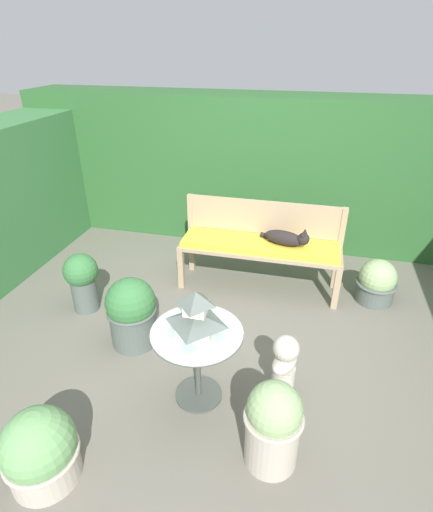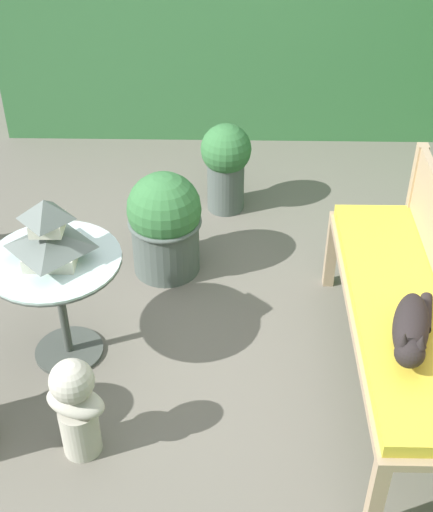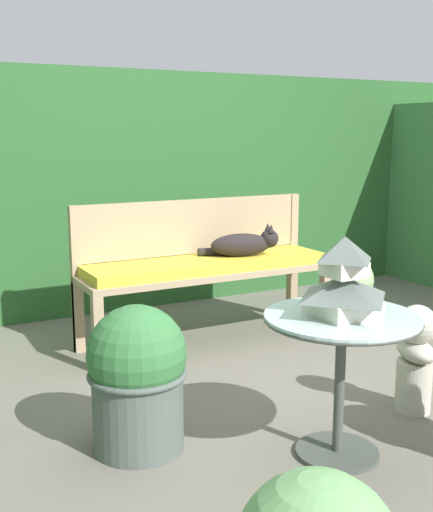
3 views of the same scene
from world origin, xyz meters
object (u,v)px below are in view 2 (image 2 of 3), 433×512
Objects in this scene: garden_bust at (76,406)px; potted_plant_table_far at (165,224)px; garden_bench at (398,315)px; cat at (412,330)px; potted_plant_path_edge at (226,162)px; patio_table at (57,280)px; pagoda_birdhouse at (49,235)px.

potted_plant_table_far reaches higher than garden_bust.
garden_bust is 1.37m from potted_plant_table_far.
garden_bench is 3.10× the size of garden_bust.
cat is 0.84× the size of potted_plant_path_edge.
patio_table is at bearing -29.89° from potted_plant_path_edge.
garden_bench is 2.60× the size of potted_plant_table_far.
pagoda_birdhouse is at bearing -97.29° from garden_bench.
potted_plant_table_far reaches higher than garden_bench.
cat is 0.95× the size of garden_bust.
pagoda_birdhouse is at bearing -32.25° from potted_plant_table_far.
cat is at bearing 43.40° from potted_plant_table_far.
patio_table is (-0.21, -1.61, 0.01)m from garden_bench.
cat reaches higher than potted_plant_path_edge.
potted_plant_table_far reaches higher than potted_plant_path_edge.
potted_plant_path_edge is (-1.40, 0.80, -0.41)m from pagoda_birdhouse.
patio_table is at bearing -97.29° from garden_bench.
potted_plant_path_edge reaches higher than garden_bench.
cat is 0.79× the size of potted_plant_table_far.
garden_bench is at bearing 35.88° from garden_bust.
pagoda_birdhouse reaches higher than cat.
garden_bench is 0.31m from cat.
pagoda_birdhouse is (0.00, 0.00, 0.27)m from patio_table.
patio_table reaches higher than garden_bench.
pagoda_birdhouse is at bearing -92.55° from cat.
garden_bust is at bearing -74.23° from garden_bench.
potted_plant_path_edge is at bearing -143.18° from cat.
garden_bust is at bearing -17.32° from potted_plant_path_edge.
garden_bust is at bearing -11.86° from potted_plant_table_far.
garden_bust is (0.61, 0.18, -0.47)m from pagoda_birdhouse.
garden_bench is 1.62m from patio_table.
patio_table is at bearing -92.55° from cat.
patio_table is (-0.47, -1.59, -0.15)m from cat.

